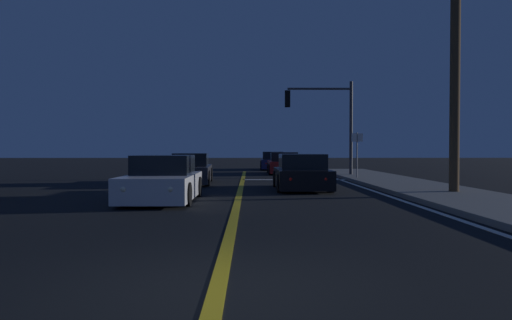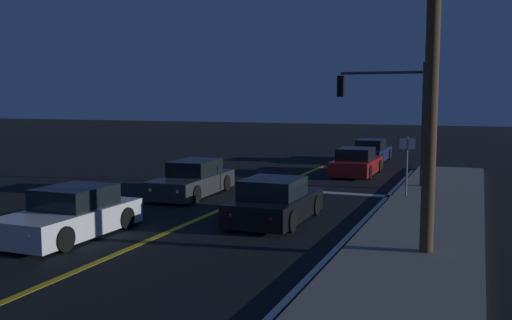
% 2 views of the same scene
% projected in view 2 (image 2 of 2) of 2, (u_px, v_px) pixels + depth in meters
% --- Properties ---
extents(sidewalk_right, '(3.20, 36.23, 0.15)m').
position_uv_depth(sidewalk_right, '(411.00, 256.00, 13.32)').
color(sidewalk_right, slate).
rests_on(sidewalk_right, ground).
extents(lane_line_center, '(0.20, 34.21, 0.01)m').
position_uv_depth(lane_line_center, '(162.00, 234.00, 15.76)').
color(lane_line_center, gold).
rests_on(lane_line_center, ground).
extents(lane_line_edge_right, '(0.16, 34.21, 0.01)m').
position_uv_depth(lane_line_edge_right, '(334.00, 251.00, 14.00)').
color(lane_line_edge_right, silver).
rests_on(lane_line_edge_right, ground).
extents(stop_bar, '(5.08, 0.50, 0.01)m').
position_uv_depth(stop_bar, '(329.00, 193.00, 22.75)').
color(stop_bar, silver).
rests_on(stop_bar, ground).
extents(car_distant_tail_red, '(1.95, 4.38, 1.34)m').
position_uv_depth(car_distant_tail_red, '(356.00, 163.00, 28.07)').
color(car_distant_tail_red, maroon).
rests_on(car_distant_tail_red, ground).
extents(car_far_approaching_charcoal, '(1.97, 4.74, 1.34)m').
position_uv_depth(car_far_approaching_charcoal, '(193.00, 180.00, 22.19)').
color(car_far_approaching_charcoal, '#2D2D33').
rests_on(car_far_approaching_charcoal, ground).
extents(car_mid_block_white, '(1.99, 4.27, 1.34)m').
position_uv_depth(car_mid_block_white, '(71.00, 215.00, 15.52)').
color(car_mid_block_white, silver).
rests_on(car_mid_block_white, ground).
extents(car_side_waiting_navy, '(1.86, 4.41, 1.34)m').
position_uv_depth(car_side_waiting_navy, '(371.00, 152.00, 33.93)').
color(car_side_waiting_navy, navy).
rests_on(car_side_waiting_navy, ground).
extents(car_following_oncoming_black, '(2.00, 4.20, 1.34)m').
position_uv_depth(car_following_oncoming_black, '(275.00, 202.00, 17.45)').
color(car_following_oncoming_black, black).
rests_on(car_following_oncoming_black, ground).
extents(traffic_signal_near_right, '(3.70, 0.28, 5.21)m').
position_uv_depth(traffic_signal_near_right, '(390.00, 105.00, 23.79)').
color(traffic_signal_near_right, '#38383D').
rests_on(traffic_signal_near_right, ground).
extents(utility_pole_right, '(1.84, 0.31, 11.35)m').
position_uv_depth(utility_pole_right, '(434.00, 3.00, 12.85)').
color(utility_pole_right, '#4C3823').
rests_on(utility_pole_right, ground).
extents(street_sign_corner, '(0.56, 0.09, 2.34)m').
position_uv_depth(street_sign_corner, '(407.00, 158.00, 21.01)').
color(street_sign_corner, slate).
rests_on(street_sign_corner, ground).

